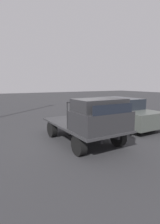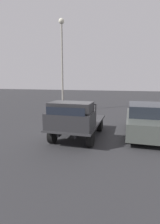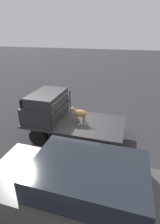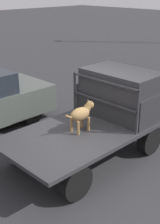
{
  "view_description": "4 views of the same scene",
  "coord_description": "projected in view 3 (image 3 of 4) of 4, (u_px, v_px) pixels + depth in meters",
  "views": [
    {
      "loc": [
        6.03,
        -3.64,
        2.38
      ],
      "look_at": [
        -0.21,
        0.01,
        1.2
      ],
      "focal_mm": 28.0,
      "sensor_mm": 36.0,
      "label": 1
    },
    {
      "loc": [
        8.08,
        2.34,
        2.77
      ],
      "look_at": [
        -0.21,
        0.01,
        1.2
      ],
      "focal_mm": 28.0,
      "sensor_mm": 36.0,
      "label": 2
    },
    {
      "loc": [
        -1.94,
        5.92,
        4.05
      ],
      "look_at": [
        -0.21,
        0.01,
        1.2
      ],
      "focal_mm": 28.0,
      "sensor_mm": 36.0,
      "label": 3
    },
    {
      "loc": [
        -4.53,
        -4.36,
        3.73
      ],
      "look_at": [
        -0.21,
        0.01,
        1.2
      ],
      "focal_mm": 50.0,
      "sensor_mm": 36.0,
      "label": 4
    }
  ],
  "objects": [
    {
      "name": "truck_headboard",
      "position": [
        62.0,
        105.0,
        6.9
      ],
      "size": [
        0.04,
        1.94,
        0.98
      ],
      "color": "#2D2D30",
      "rests_on": "flatbed_truck"
    },
    {
      "name": "parked_sedan",
      "position": [
        81.0,
        190.0,
        3.93
      ],
      "size": [
        4.37,
        1.84,
        1.58
      ],
      "rotation": [
        0.0,
        0.0,
        -0.04
      ],
      "color": "black",
      "rests_on": "ground"
    },
    {
      "name": "truck_cab",
      "position": [
        46.0,
        106.0,
        7.13
      ],
      "size": [
        1.3,
        1.94,
        1.1
      ],
      "color": "#28282B",
      "rests_on": "flatbed_truck"
    },
    {
      "name": "ground_plane",
      "position": [
        75.0,
        137.0,
        7.36
      ],
      "size": [
        80.0,
        80.0,
        0.0
      ],
      "primitive_type": "plane",
      "color": "#2D2D30"
    },
    {
      "name": "flatbed_truck",
      "position": [
        75.0,
        125.0,
        7.12
      ],
      "size": [
        3.9,
        2.06,
        0.76
      ],
      "color": "black",
      "rests_on": "ground"
    },
    {
      "name": "dog",
      "position": [
        79.0,
        113.0,
        6.82
      ],
      "size": [
        0.85,
        0.28,
        0.65
      ],
      "rotation": [
        0.0,
        0.0,
        -0.2
      ],
      "color": "#9E7547",
      "rests_on": "flatbed_truck"
    }
  ]
}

